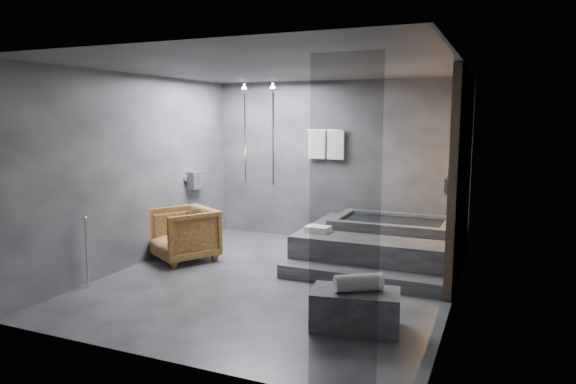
% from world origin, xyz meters
% --- Properties ---
extents(room, '(5.00, 5.04, 2.82)m').
position_xyz_m(room, '(0.40, 0.24, 1.73)').
color(room, '#28292B').
rests_on(room, ground).
extents(tub_deck, '(2.20, 2.00, 0.50)m').
position_xyz_m(tub_deck, '(1.05, 1.45, 0.25)').
color(tub_deck, '#2D2D2F').
rests_on(tub_deck, ground).
extents(tub_step, '(2.20, 0.36, 0.18)m').
position_xyz_m(tub_step, '(1.05, 0.27, 0.09)').
color(tub_step, '#2D2D2F').
rests_on(tub_step, ground).
extents(concrete_bench, '(0.98, 0.65, 0.41)m').
position_xyz_m(concrete_bench, '(1.39, -1.12, 0.20)').
color(concrete_bench, '#333336').
rests_on(concrete_bench, ground).
extents(driftwood_chair, '(1.19, 1.20, 0.81)m').
position_xyz_m(driftwood_chair, '(-1.74, 0.35, 0.40)').
color(driftwood_chair, '#4C2E13').
rests_on(driftwood_chair, ground).
extents(rolled_towel, '(0.52, 0.42, 0.18)m').
position_xyz_m(rolled_towel, '(1.42, -1.13, 0.50)').
color(rolled_towel, white).
rests_on(rolled_towel, concrete_bench).
extents(deck_towel, '(0.36, 0.28, 0.09)m').
position_xyz_m(deck_towel, '(0.26, 0.89, 0.55)').
color(deck_towel, white).
rests_on(deck_towel, tub_deck).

